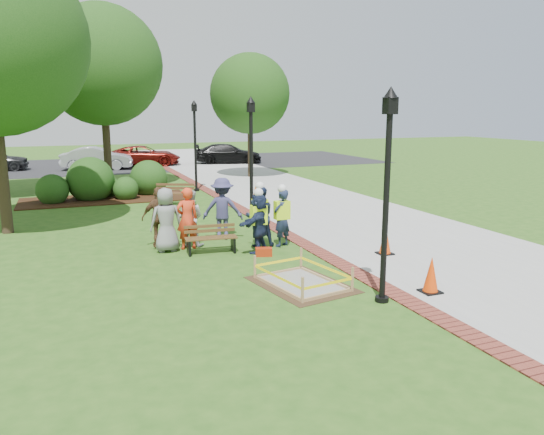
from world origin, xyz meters
name	(u,v)px	position (x,y,z in m)	size (l,w,h in m)	color
ground	(271,268)	(0.00, 0.00, 0.00)	(100.00, 100.00, 0.00)	#285116
sidewalk	(293,195)	(5.00, 10.00, 0.01)	(6.00, 60.00, 0.02)	#9E9E99
brick_edging	(224,200)	(1.75, 10.00, 0.01)	(0.50, 60.00, 0.03)	maroon
mulch_bed	(106,199)	(-3.00, 12.00, 0.02)	(7.00, 3.00, 0.05)	#381E0F
parking_lot	(133,164)	(0.00, 27.00, 0.00)	(36.00, 12.00, 0.01)	black
wet_concrete_pad	(302,275)	(0.16, -1.46, 0.23)	(2.09, 2.57, 0.55)	#47331E
bench_near	(211,244)	(-1.01, 1.86, 0.24)	(1.43, 0.60, 0.75)	brown
bench_far	(174,198)	(-0.48, 9.63, 0.27)	(1.65, 1.13, 0.86)	brown
cone_front	(431,276)	(2.48, -2.95, 0.39)	(0.41, 0.41, 0.80)	black
cone_back	(385,241)	(3.29, 0.00, 0.38)	(0.40, 0.40, 0.79)	black
cone_far	(256,191)	(3.18, 9.95, 0.33)	(0.34, 0.34, 0.68)	black
toolbox	(264,252)	(0.21, 1.07, 0.11)	(0.44, 0.24, 0.22)	#A8280C
lamp_near	(387,180)	(1.25, -3.00, 2.48)	(0.28, 0.28, 4.26)	black
lamp_mid	(251,151)	(1.25, 5.00, 2.48)	(0.28, 0.28, 4.26)	black
lamp_far	(195,139)	(1.25, 13.00, 2.48)	(0.28, 0.28, 4.26)	black
tree_back	(102,65)	(-2.54, 15.62, 5.89)	(5.72, 5.72, 8.77)	#3D2D1E
tree_right	(250,94)	(5.44, 17.16, 4.68)	(4.49, 4.49, 6.94)	#3D2D1E
shrub_a	(53,203)	(-5.10, 11.79, 0.00)	(1.32, 1.32, 1.32)	#184112
shrub_b	(92,200)	(-3.56, 12.19, 0.00)	(2.00, 2.00, 2.00)	#184112
shrub_c	(126,200)	(-2.17, 11.67, 0.00)	(1.08, 1.08, 1.08)	#184112
shrub_d	(149,194)	(-1.02, 12.76, 0.00)	(1.70, 1.70, 1.70)	#184112
shrub_e	(108,196)	(-2.84, 12.87, 0.00)	(1.06, 1.06, 1.06)	#184112
casual_person_a	(166,220)	(-2.09, 2.49, 0.88)	(0.58, 0.39, 1.76)	gray
casual_person_b	(187,219)	(-1.50, 2.55, 0.86)	(0.58, 0.40, 1.73)	#F43E1C
casual_person_c	(190,218)	(-1.36, 2.84, 0.81)	(0.61, 0.54, 1.62)	silver
casual_person_d	(160,217)	(-2.17, 3.03, 0.85)	(0.56, 0.37, 1.70)	brown
casual_person_e	(223,209)	(-0.26, 3.30, 0.92)	(0.69, 0.58, 1.84)	#38365F
hivis_worker_a	(259,220)	(0.23, 1.49, 0.88)	(0.60, 0.60, 1.77)	#1D284B
hivis_worker_b	(282,215)	(1.06, 1.86, 0.89)	(0.62, 0.55, 1.79)	#1B2047
hivis_worker_c	(260,214)	(0.48, 2.09, 0.92)	(0.59, 0.42, 1.85)	#161E3A
parked_car_b	(98,170)	(-2.56, 24.33, 0.00)	(4.87, 2.12, 1.59)	silver
parked_car_c	(144,166)	(0.63, 25.80, 0.00)	(4.59, 1.99, 1.50)	maroon
parked_car_d	(228,163)	(6.52, 25.18, 0.00)	(4.64, 2.02, 1.51)	black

